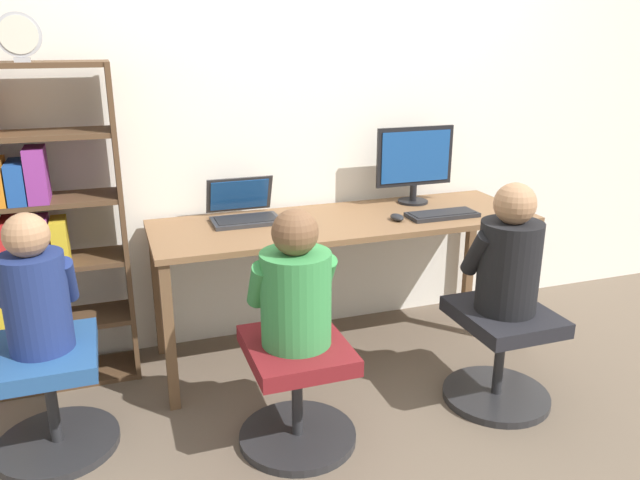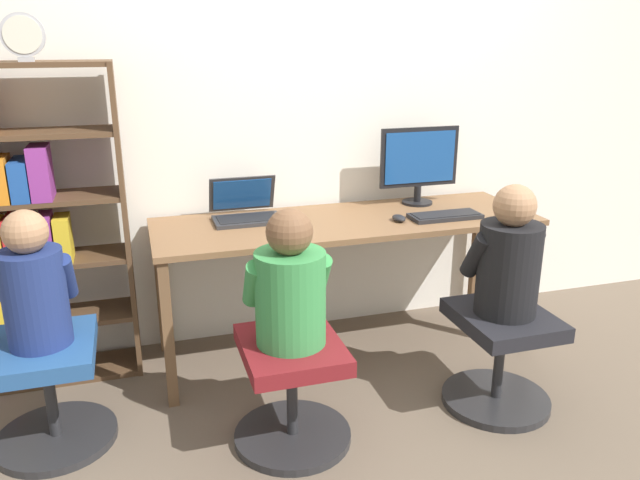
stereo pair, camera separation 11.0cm
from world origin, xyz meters
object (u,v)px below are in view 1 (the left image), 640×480
(laptop, at_px, (244,212))
(office_chair_left, at_px, (500,350))
(office_chair_right, at_px, (297,386))
(person_near_shelf, at_px, (35,290))
(keyboard, at_px, (442,214))
(desk_clock, at_px, (19,36))
(desktop_monitor, at_px, (415,162))
(person_at_monitor, at_px, (509,256))
(bookshelf, at_px, (2,241))
(person_at_laptop, at_px, (295,287))
(office_chair_side, at_px, (50,393))

(laptop, relative_size, office_chair_left, 0.69)
(office_chair_right, relative_size, person_near_shelf, 0.90)
(keyboard, relative_size, desk_clock, 1.86)
(desk_clock, xyz_separation_m, person_near_shelf, (-0.02, -0.51, -0.96))
(desktop_monitor, xyz_separation_m, person_at_monitor, (0.02, -0.91, -0.26))
(laptop, distance_m, bookshelf, 1.16)
(person_near_shelf, bearing_deg, desktop_monitor, 17.17)
(office_chair_left, distance_m, person_near_shelf, 2.08)
(person_at_monitor, relative_size, bookshelf, 0.38)
(desktop_monitor, xyz_separation_m, bookshelf, (-2.16, -0.04, -0.23))
(desk_clock, height_order, person_near_shelf, desk_clock)
(person_at_laptop, bearing_deg, office_chair_right, -90.00)
(office_chair_left, bearing_deg, person_near_shelf, 171.48)
(laptop, height_order, person_at_monitor, person_at_monitor)
(bookshelf, bearing_deg, person_at_monitor, -21.79)
(office_chair_right, bearing_deg, laptop, 91.07)
(keyboard, xyz_separation_m, bookshelf, (-2.18, 0.28, -0.00))
(desktop_monitor, distance_m, office_chair_right, 1.53)
(person_at_laptop, distance_m, bookshelf, 1.46)
(person_near_shelf, bearing_deg, office_chair_left, -8.52)
(office_chair_left, relative_size, person_near_shelf, 0.90)
(person_near_shelf, bearing_deg, desk_clock, 87.22)
(office_chair_right, distance_m, desk_clock, 1.90)
(office_chair_right, distance_m, person_at_laptop, 0.46)
(office_chair_right, bearing_deg, desk_clock, 140.22)
(office_chair_left, xyz_separation_m, bookshelf, (-2.18, 0.88, 0.51))
(desk_clock, distance_m, person_near_shelf, 1.09)
(person_at_laptop, height_order, office_chair_side, person_at_laptop)
(laptop, height_order, desk_clock, desk_clock)
(person_at_monitor, distance_m, office_chair_side, 2.08)
(desktop_monitor, xyz_separation_m, office_chair_left, (0.02, -0.91, -0.74))
(laptop, bearing_deg, person_at_monitor, -40.42)
(person_at_monitor, xyz_separation_m, person_near_shelf, (-2.00, 0.30, -0.01))
(desktop_monitor, relative_size, laptop, 1.33)
(bookshelf, distance_m, office_chair_side, 0.79)
(person_near_shelf, bearing_deg, keyboard, 8.43)
(desktop_monitor, xyz_separation_m, desk_clock, (-1.96, -0.10, 0.69))
(desktop_monitor, distance_m, desk_clock, 2.08)
(desktop_monitor, bearing_deg, person_at_laptop, -137.65)
(person_near_shelf, bearing_deg, laptop, 30.71)
(keyboard, distance_m, bookshelf, 2.19)
(person_at_laptop, relative_size, office_chair_side, 1.12)
(office_chair_right, bearing_deg, desktop_monitor, 42.47)
(laptop, distance_m, office_chair_side, 1.26)
(desktop_monitor, distance_m, office_chair_side, 2.20)
(office_chair_left, height_order, person_near_shelf, person_near_shelf)
(keyboard, height_order, bookshelf, bookshelf)
(bookshelf, bearing_deg, laptop, 0.12)
(bookshelf, bearing_deg, desktop_monitor, 0.94)
(office_chair_right, relative_size, office_chair_side, 1.00)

